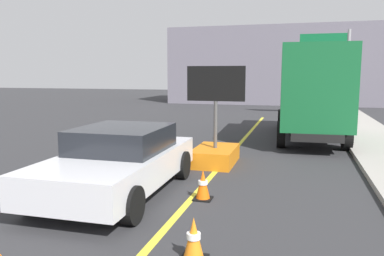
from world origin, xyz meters
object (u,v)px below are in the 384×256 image
(arrow_board_trailer, at_px, (215,147))
(highway_guide_sign, at_px, (334,58))
(traffic_cone_far_lane, at_px, (203,185))
(box_truck, at_px, (311,91))
(pickup_car, at_px, (119,160))
(traffic_cone_mid_lane, at_px, (194,239))

(arrow_board_trailer, xyz_separation_m, highway_guide_sign, (3.99, 13.59, 2.94))
(highway_guide_sign, height_order, traffic_cone_far_lane, highway_guide_sign)
(traffic_cone_far_lane, bearing_deg, highway_guide_sign, 77.94)
(arrow_board_trailer, bearing_deg, box_truck, 61.75)
(arrow_board_trailer, bearing_deg, pickup_car, -113.42)
(arrow_board_trailer, height_order, traffic_cone_far_lane, arrow_board_trailer)
(arrow_board_trailer, relative_size, traffic_cone_far_lane, 4.43)
(pickup_car, bearing_deg, traffic_cone_far_lane, 1.51)
(pickup_car, bearing_deg, traffic_cone_mid_lane, -46.88)
(box_truck, xyz_separation_m, pickup_car, (-3.97, -8.00, -1.14))
(arrow_board_trailer, xyz_separation_m, traffic_cone_far_lane, (0.43, -3.10, -0.18))
(arrow_board_trailer, height_order, traffic_cone_mid_lane, arrow_board_trailer)
(traffic_cone_mid_lane, bearing_deg, pickup_car, 133.12)
(pickup_car, distance_m, traffic_cone_far_lane, 1.83)
(highway_guide_sign, distance_m, traffic_cone_far_lane, 17.35)
(pickup_car, relative_size, highway_guide_sign, 0.89)
(traffic_cone_far_lane, bearing_deg, arrow_board_trailer, 97.83)
(traffic_cone_far_lane, bearing_deg, box_truck, 74.67)
(box_truck, distance_m, pickup_car, 9.00)
(arrow_board_trailer, height_order, box_truck, box_truck)
(highway_guide_sign, bearing_deg, arrow_board_trailer, -106.37)
(pickup_car, bearing_deg, arrow_board_trailer, 66.58)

